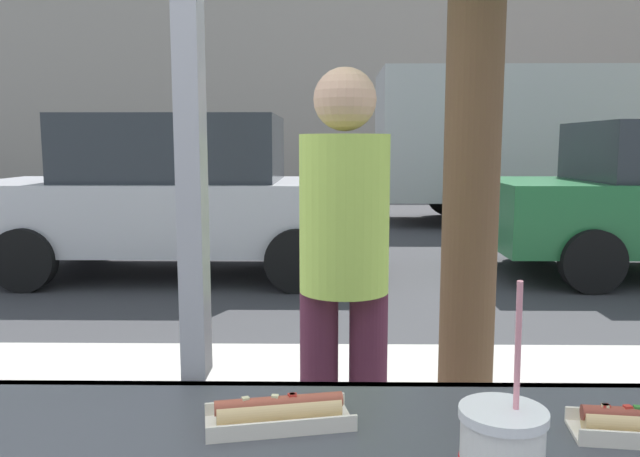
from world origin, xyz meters
The scene contains 7 objects.
ground_plane centered at (0.00, 8.00, 0.00)m, with size 60.00×60.00×0.00m, color #38383A.
sidewalk_strip centered at (0.00, 1.60, 0.05)m, with size 16.00×2.80×0.10m, color #B2ADA3.
building_facade_far centered at (0.00, 18.42, 2.95)m, with size 28.00×1.20×5.90m, color #A89E8E.
hotdog_tray_far centered at (0.19, -0.16, 1.01)m, with size 0.27×0.15×0.05m.
parked_car_silver centered at (-1.41, 5.87, 0.89)m, with size 4.39×2.03×1.77m.
box_truck centered at (4.30, 10.64, 1.54)m, with size 6.40×2.44×2.79m.
pedestrian centered at (0.33, 1.03, 1.03)m, with size 0.32×0.32×1.63m.
Camera 1 is at (0.28, -1.19, 1.47)m, focal length 35.38 mm.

